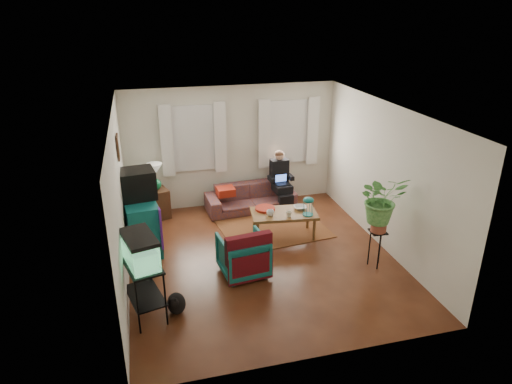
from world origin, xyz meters
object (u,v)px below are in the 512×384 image
object	(u,v)px
coffee_table	(284,224)
plant_stand	(376,249)
dresser	(141,224)
sofa	(250,194)
armchair	(243,253)
side_table	(157,204)
aquarium_stand	(145,290)

from	to	relation	value
coffee_table	plant_stand	size ratio (longest dim) A/B	1.86
dresser	sofa	bearing A→B (deg)	19.12
armchair	plant_stand	distance (m)	2.24
side_table	aquarium_stand	xyz separation A→B (m)	(-0.35, -3.26, 0.12)
dresser	plant_stand	world-z (taller)	dresser
side_table	dresser	world-z (taller)	dresser
sofa	dresser	xyz separation A→B (m)	(-2.30, -1.15, 0.11)
armchair	plant_stand	bearing A→B (deg)	164.45
dresser	aquarium_stand	bearing A→B (deg)	-97.76
sofa	aquarium_stand	xyz separation A→B (m)	(-2.31, -3.15, 0.06)
aquarium_stand	armchair	bearing A→B (deg)	10.51
sofa	plant_stand	size ratio (longest dim) A/B	2.88
side_table	aquarium_stand	size ratio (longest dim) A/B	0.73
armchair	plant_stand	world-z (taller)	armchair
armchair	coffee_table	world-z (taller)	armchair
side_table	armchair	size ratio (longest dim) A/B	0.83
side_table	armchair	xyz separation A→B (m)	(1.23, -2.52, 0.06)
sofa	dresser	size ratio (longest dim) A/B	1.77
side_table	plant_stand	world-z (taller)	plant_stand
sofa	aquarium_stand	size ratio (longest dim) A/B	2.22
sofa	dresser	world-z (taller)	dresser
sofa	side_table	distance (m)	1.96
armchair	side_table	bearing A→B (deg)	-70.94
dresser	coffee_table	size ratio (longest dim) A/B	0.88
side_table	dresser	size ratio (longest dim) A/B	0.58
sofa	armchair	xyz separation A→B (m)	(-0.72, -2.42, 0.00)
dresser	coffee_table	xyz separation A→B (m)	(2.61, -0.20, -0.23)
coffee_table	side_table	bearing A→B (deg)	154.33
aquarium_stand	armchair	world-z (taller)	aquarium_stand
aquarium_stand	plant_stand	distance (m)	3.82
dresser	coffee_table	bearing A→B (deg)	-11.95
sofa	dresser	bearing A→B (deg)	-156.77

